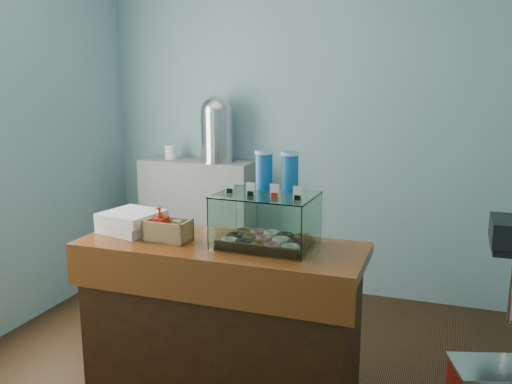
% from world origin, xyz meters
% --- Properties ---
extents(ground, '(3.50, 3.50, 0.00)m').
position_xyz_m(ground, '(0.00, 0.00, 0.00)').
color(ground, black).
rests_on(ground, ground).
extents(room_shell, '(3.54, 3.04, 2.82)m').
position_xyz_m(room_shell, '(0.03, 0.01, 1.71)').
color(room_shell, '#75A1AB').
rests_on(room_shell, ground).
extents(counter, '(1.60, 0.60, 0.90)m').
position_xyz_m(counter, '(0.00, -0.25, 0.46)').
color(counter, '#3C1D0B').
rests_on(counter, ground).
extents(back_shelf, '(1.00, 0.32, 1.10)m').
position_xyz_m(back_shelf, '(-0.90, 1.32, 0.55)').
color(back_shelf, gray).
rests_on(back_shelf, ground).
extents(display_case, '(0.54, 0.41, 0.51)m').
position_xyz_m(display_case, '(0.26, -0.18, 1.06)').
color(display_case, '#321C0F').
rests_on(display_case, counter).
extents(condiment_crate, '(0.26, 0.16, 0.19)m').
position_xyz_m(condiment_crate, '(-0.31, -0.30, 0.97)').
color(condiment_crate, tan).
rests_on(condiment_crate, counter).
extents(pastry_boxes, '(0.37, 0.38, 0.12)m').
position_xyz_m(pastry_boxes, '(-0.59, -0.21, 0.96)').
color(pastry_boxes, white).
rests_on(pastry_boxes, counter).
extents(coffee_urn, '(0.31, 0.31, 0.56)m').
position_xyz_m(coffee_urn, '(-0.70, 1.31, 1.40)').
color(coffee_urn, silver).
rests_on(coffee_urn, back_shelf).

